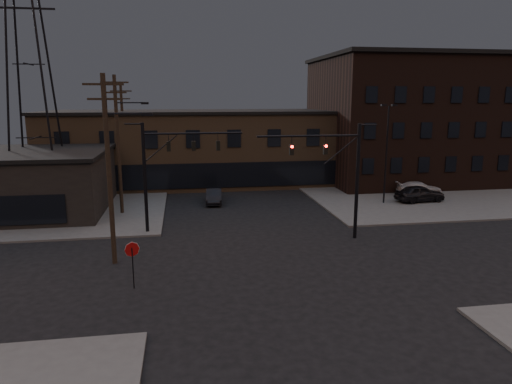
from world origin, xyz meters
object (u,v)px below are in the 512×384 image
parked_car_lot_a (420,193)px  traffic_signal_far (163,165)px  traffic_signal_near (342,169)px  stop_sign (132,254)px  car_crossing (214,196)px  parked_car_lot_b (419,188)px

parked_car_lot_a → traffic_signal_far: bearing=98.6°
traffic_signal_near → parked_car_lot_a: 15.10m
stop_sign → parked_car_lot_a: stop_sign is taller
traffic_signal_near → car_crossing: bearing=122.3°
traffic_signal_far → car_crossing: 10.82m
traffic_signal_near → car_crossing: size_ratio=1.96×
traffic_signal_near → parked_car_lot_a: size_ratio=1.73×
parked_car_lot_a → car_crossing: bearing=75.1°
traffic_signal_far → parked_car_lot_b: 26.62m
parked_car_lot_a → parked_car_lot_b: 3.30m
traffic_signal_far → parked_car_lot_a: traffic_signal_far is taller
traffic_signal_near → parked_car_lot_a: traffic_signal_near is taller
stop_sign → car_crossing: (5.49, 18.96, -1.17)m
stop_sign → parked_car_lot_a: 29.20m
traffic_signal_near → stop_sign: bearing=-154.1°
parked_car_lot_b → parked_car_lot_a: bearing=158.8°
traffic_signal_near → traffic_signal_far: size_ratio=1.00×
parked_car_lot_a → parked_car_lot_b: bearing=-34.0°
stop_sign → parked_car_lot_b: bearing=35.8°
stop_sign → traffic_signal_near: bearing=25.9°
parked_car_lot_b → car_crossing: size_ratio=1.09×
traffic_signal_near → stop_sign: traffic_signal_near is taller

